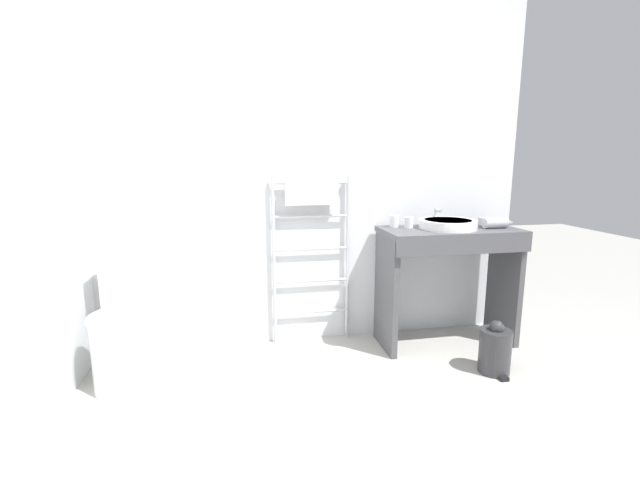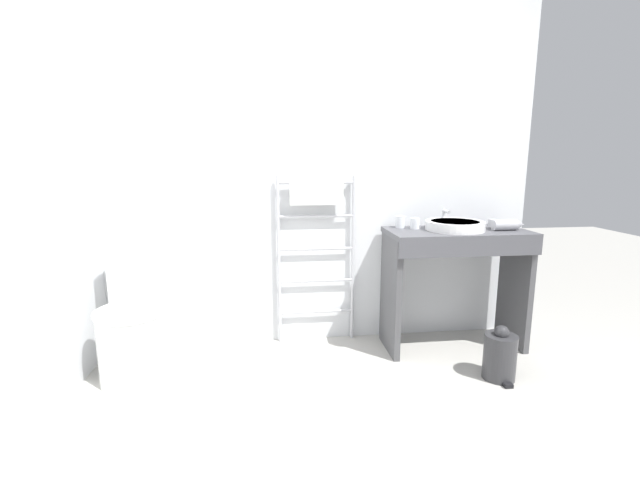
# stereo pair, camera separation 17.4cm
# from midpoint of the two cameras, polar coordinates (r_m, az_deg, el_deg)

# --- Properties ---
(ground_plane) EXTENTS (12.00, 12.00, 0.00)m
(ground_plane) POSITION_cam_midpoint_polar(r_m,az_deg,el_deg) (2.07, 3.54, -28.71)
(ground_plane) COLOR #B2AFA8
(wall_back) EXTENTS (3.14, 0.12, 2.46)m
(wall_back) POSITION_cam_midpoint_polar(r_m,az_deg,el_deg) (3.05, -3.28, 9.20)
(wall_back) COLOR silver
(wall_back) RESTS_ON ground_plane
(wall_side) EXTENTS (0.12, 2.11, 2.46)m
(wall_side) POSITION_cam_midpoint_polar(r_m,az_deg,el_deg) (2.50, -37.33, 6.68)
(wall_side) COLOR silver
(wall_side) RESTS_ON ground_plane
(toilet) EXTENTS (0.41, 0.56, 0.83)m
(toilet) POSITION_cam_midpoint_polar(r_m,az_deg,el_deg) (2.84, -25.65, -10.48)
(toilet) COLOR white
(toilet) RESTS_ON ground_plane
(towel_radiator) EXTENTS (0.55, 0.06, 1.20)m
(towel_radiator) POSITION_cam_midpoint_polar(r_m,az_deg,el_deg) (2.98, -2.81, 1.72)
(towel_radiator) COLOR silver
(towel_radiator) RESTS_ON ground_plane
(vanity_counter) EXTENTS (0.95, 0.45, 0.84)m
(vanity_counter) POSITION_cam_midpoint_polar(r_m,az_deg,el_deg) (3.11, 15.30, -3.43)
(vanity_counter) COLOR #4C4C51
(vanity_counter) RESTS_ON ground_plane
(sink_basin) EXTENTS (0.39, 0.39, 0.06)m
(sink_basin) POSITION_cam_midpoint_polar(r_m,az_deg,el_deg) (3.05, 15.12, 2.08)
(sink_basin) COLOR white
(sink_basin) RESTS_ON vanity_counter
(faucet) EXTENTS (0.02, 0.10, 0.12)m
(faucet) POSITION_cam_midpoint_polar(r_m,az_deg,el_deg) (3.20, 13.77, 3.38)
(faucet) COLOR silver
(faucet) RESTS_ON vanity_counter
(cup_near_wall) EXTENTS (0.07, 0.07, 0.08)m
(cup_near_wall) POSITION_cam_midpoint_polar(r_m,az_deg,el_deg) (3.05, 8.27, 2.49)
(cup_near_wall) COLOR white
(cup_near_wall) RESTS_ON vanity_counter
(cup_near_edge) EXTENTS (0.06, 0.06, 0.08)m
(cup_near_edge) POSITION_cam_midpoint_polar(r_m,az_deg,el_deg) (3.03, 10.15, 2.31)
(cup_near_edge) COLOR white
(cup_near_edge) RESTS_ON vanity_counter
(hair_dryer) EXTENTS (0.22, 0.15, 0.07)m
(hair_dryer) POSITION_cam_midpoint_polar(r_m,az_deg,el_deg) (3.19, 21.00, 2.16)
(hair_dryer) COLOR #B7B7BC
(hair_dryer) RESTS_ON vanity_counter
(trash_bin) EXTENTS (0.19, 0.22, 0.34)m
(trash_bin) POSITION_cam_midpoint_polar(r_m,az_deg,el_deg) (2.91, 20.70, -13.57)
(trash_bin) COLOR #333335
(trash_bin) RESTS_ON ground_plane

